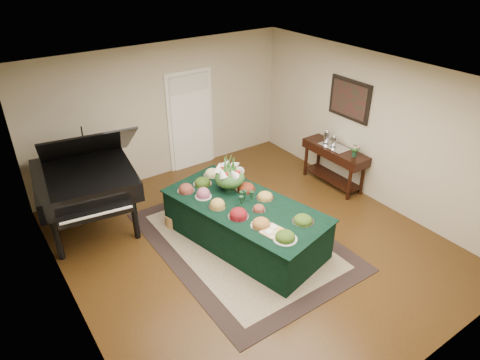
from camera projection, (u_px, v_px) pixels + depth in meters
ground at (250, 243)px, 7.04m from camera, size 6.00×6.00×0.00m
area_rug at (242, 240)px, 7.08m from camera, size 2.56×3.59×0.01m
kitchen_doorway at (191, 121)px, 8.95m from camera, size 1.05×0.07×2.10m
buffet_table at (245, 223)px, 6.90m from camera, size 1.82×2.88×0.72m
food_platters at (237, 199)px, 6.76m from camera, size 1.31×2.46×0.13m
cutting_board at (273, 230)px, 6.07m from camera, size 0.37×0.37×0.10m
green_goblets at (245, 197)px, 6.73m from camera, size 0.29×0.19×0.18m
floral_centerpiece at (230, 174)px, 6.96m from camera, size 0.51×0.51×0.51m
grand_piano at (85, 179)px, 6.97m from camera, size 1.86×2.03×1.86m
wicker_basket at (175, 219)px, 7.44m from camera, size 0.35×0.35×0.22m
mahogany_sideboard at (335, 156)px, 8.41m from camera, size 0.45×1.41×0.81m
tea_service at (331, 140)px, 8.36m from camera, size 0.34×0.58×0.30m
pink_bouquet at (355, 149)px, 7.91m from camera, size 0.19×0.19×0.25m
wall_painting at (350, 99)px, 7.97m from camera, size 0.05×0.95×0.75m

